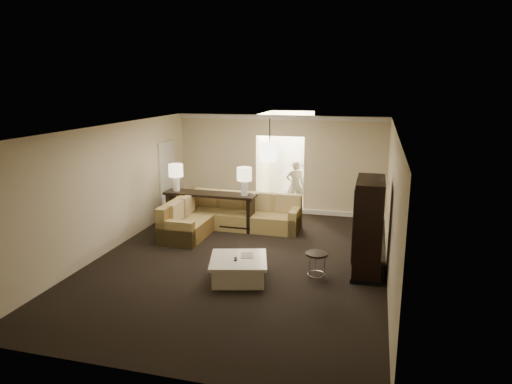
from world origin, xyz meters
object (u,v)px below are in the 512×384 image
(console_table, at_px, (210,207))
(armoire, at_px, (368,228))
(drink_table, at_px, (317,260))
(sectional_sofa, at_px, (224,217))
(person, at_px, (295,183))
(coffee_table, at_px, (239,269))

(console_table, xyz_separation_m, armoire, (3.99, -1.90, 0.35))
(console_table, bearing_deg, drink_table, -38.37)
(sectional_sofa, relative_size, console_table, 1.26)
(sectional_sofa, xyz_separation_m, armoire, (3.56, -1.78, 0.54))
(drink_table, bearing_deg, armoire, 32.68)
(drink_table, bearing_deg, sectional_sofa, 138.31)
(armoire, height_order, person, armoire)
(sectional_sofa, distance_m, console_table, 0.48)
(sectional_sofa, relative_size, drink_table, 5.78)
(sectional_sofa, bearing_deg, armoire, -26.16)
(armoire, distance_m, person, 4.73)
(coffee_table, bearing_deg, armoire, 23.06)
(console_table, height_order, person, person)
(coffee_table, relative_size, console_table, 0.54)
(sectional_sofa, height_order, drink_table, sectional_sofa)
(sectional_sofa, bearing_deg, person, 60.62)
(coffee_table, relative_size, armoire, 0.69)
(coffee_table, bearing_deg, drink_table, 16.10)
(coffee_table, relative_size, drink_table, 2.48)
(sectional_sofa, distance_m, coffee_table, 3.04)
(armoire, relative_size, person, 1.16)
(sectional_sofa, distance_m, drink_table, 3.55)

